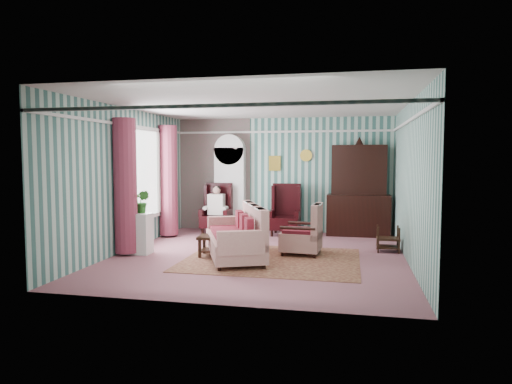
% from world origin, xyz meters
% --- Properties ---
extents(floor, '(6.00, 6.00, 0.00)m').
position_xyz_m(floor, '(0.00, 0.00, 0.00)').
color(floor, '#884F5E').
rests_on(floor, ground).
extents(room_shell, '(5.53, 6.02, 2.91)m').
position_xyz_m(room_shell, '(-0.62, 0.18, 2.01)').
color(room_shell, '#38665E').
rests_on(room_shell, ground).
extents(bookcase, '(0.80, 0.28, 2.24)m').
position_xyz_m(bookcase, '(-1.35, 2.84, 1.12)').
color(bookcase, silver).
rests_on(bookcase, floor).
extents(dresser_hutch, '(1.50, 0.56, 2.36)m').
position_xyz_m(dresser_hutch, '(1.90, 2.72, 1.18)').
color(dresser_hutch, black).
rests_on(dresser_hutch, floor).
extents(wingback_left, '(0.76, 0.80, 1.25)m').
position_xyz_m(wingback_left, '(-1.60, 2.45, 0.62)').
color(wingback_left, black).
rests_on(wingback_left, floor).
extents(wingback_right, '(0.76, 0.80, 1.25)m').
position_xyz_m(wingback_right, '(0.15, 2.45, 0.62)').
color(wingback_right, black).
rests_on(wingback_right, floor).
extents(seated_woman, '(0.44, 0.40, 1.18)m').
position_xyz_m(seated_woman, '(-1.60, 2.45, 0.59)').
color(seated_woman, white).
rests_on(seated_woman, floor).
extents(round_side_table, '(0.50, 0.50, 0.60)m').
position_xyz_m(round_side_table, '(-0.70, 2.60, 0.30)').
color(round_side_table, black).
rests_on(round_side_table, floor).
extents(nest_table, '(0.45, 0.38, 0.54)m').
position_xyz_m(nest_table, '(2.47, 0.90, 0.27)').
color(nest_table, black).
rests_on(nest_table, floor).
extents(plant_stand, '(0.55, 0.35, 0.80)m').
position_xyz_m(plant_stand, '(-2.40, -0.30, 0.40)').
color(plant_stand, white).
rests_on(plant_stand, floor).
extents(rug, '(3.20, 2.60, 0.01)m').
position_xyz_m(rug, '(0.30, -0.30, 0.01)').
color(rug, '#4C1D19').
rests_on(rug, floor).
extents(sofa, '(1.66, 2.25, 1.12)m').
position_xyz_m(sofa, '(-0.40, -0.35, 0.56)').
color(sofa, beige).
rests_on(sofa, floor).
extents(floral_armchair, '(0.90, 0.89, 0.98)m').
position_xyz_m(floral_armchair, '(0.78, 0.30, 0.49)').
color(floral_armchair, beige).
rests_on(floral_armchair, floor).
extents(coffee_table, '(1.01, 0.58, 0.40)m').
position_xyz_m(coffee_table, '(-0.65, -0.21, 0.20)').
color(coffee_table, black).
rests_on(coffee_table, floor).
extents(potted_plant_a, '(0.52, 0.49, 0.46)m').
position_xyz_m(potted_plant_a, '(-2.49, -0.39, 1.03)').
color(potted_plant_a, '#1C5B20').
rests_on(potted_plant_a, plant_stand).
extents(potted_plant_b, '(0.26, 0.22, 0.45)m').
position_xyz_m(potted_plant_b, '(-2.30, -0.21, 1.03)').
color(potted_plant_b, '#184D1B').
rests_on(potted_plant_b, plant_stand).
extents(potted_plant_c, '(0.29, 0.29, 0.39)m').
position_xyz_m(potted_plant_c, '(-2.46, -0.20, 1.00)').
color(potted_plant_c, '#244F18').
rests_on(potted_plant_c, plant_stand).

